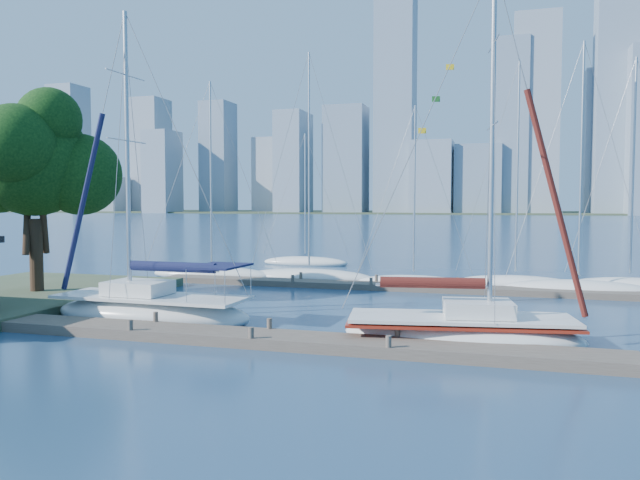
% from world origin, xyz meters
% --- Properties ---
extents(ground, '(700.00, 700.00, 0.00)m').
position_xyz_m(ground, '(0.00, 0.00, 0.00)').
color(ground, '#163248').
rests_on(ground, ground).
extents(near_dock, '(26.00, 2.00, 0.40)m').
position_xyz_m(near_dock, '(0.00, 0.00, 0.20)').
color(near_dock, '#483F35').
rests_on(near_dock, ground).
extents(far_dock, '(30.00, 1.80, 0.36)m').
position_xyz_m(far_dock, '(2.00, 16.00, 0.18)').
color(far_dock, '#483F35').
rests_on(far_dock, ground).
extents(far_shore, '(800.00, 100.00, 1.50)m').
position_xyz_m(far_shore, '(0.00, 320.00, 0.00)').
color(far_shore, '#38472D').
rests_on(far_shore, ground).
extents(tree, '(8.35, 7.63, 11.30)m').
position_xyz_m(tree, '(-15.63, 6.39, 7.66)').
color(tree, black).
rests_on(tree, ground).
extents(sailboat_navy, '(9.64, 3.43, 14.40)m').
position_xyz_m(sailboat_navy, '(-6.47, 2.93, 1.04)').
color(sailboat_navy, silver).
rests_on(sailboat_navy, ground).
extents(sailboat_maroon, '(9.24, 4.29, 14.46)m').
position_xyz_m(sailboat_maroon, '(7.19, 2.13, 1.10)').
color(sailboat_maroon, silver).
rests_on(sailboat_maroon, ground).
extents(bg_boat_0, '(9.43, 5.53, 14.11)m').
position_xyz_m(bg_boat_0, '(-11.15, 18.36, 0.28)').
color(bg_boat_0, silver).
rests_on(bg_boat_0, ground).
extents(bg_boat_1, '(9.33, 3.68, 15.72)m').
position_xyz_m(bg_boat_1, '(-4.09, 18.88, 0.29)').
color(bg_boat_1, silver).
rests_on(bg_boat_1, ground).
extents(bg_boat_2, '(7.30, 2.20, 11.68)m').
position_xyz_m(bg_boat_2, '(3.19, 17.85, 0.24)').
color(bg_boat_2, silver).
rests_on(bg_boat_2, ground).
extents(bg_boat_3, '(7.77, 3.34, 14.35)m').
position_xyz_m(bg_boat_3, '(9.37, 19.28, 0.27)').
color(bg_boat_3, silver).
rests_on(bg_boat_3, ground).
extents(bg_boat_4, '(8.74, 4.47, 14.86)m').
position_xyz_m(bg_boat_4, '(12.83, 17.37, 0.29)').
color(bg_boat_4, silver).
rests_on(bg_boat_4, ground).
extents(bg_boat_5, '(7.54, 3.32, 14.21)m').
position_xyz_m(bg_boat_5, '(15.90, 19.33, 0.30)').
color(bg_boat_5, silver).
rests_on(bg_boat_5, ground).
extents(bg_boat_6, '(7.66, 2.87, 11.49)m').
position_xyz_m(bg_boat_6, '(-7.66, 29.01, 0.24)').
color(bg_boat_6, silver).
rests_on(bg_boat_6, ground).
extents(skyline, '(502.28, 51.31, 110.08)m').
position_xyz_m(skyline, '(20.11, 290.32, 34.54)').
color(skyline, '#7D90A2').
rests_on(skyline, ground).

